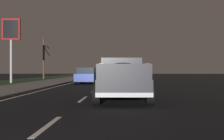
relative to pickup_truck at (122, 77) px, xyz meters
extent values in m
plane|color=black|center=(17.39, 1.75, -0.98)|extent=(144.00, 144.00, 0.00)
cube|color=slate|center=(17.39, 7.45, -0.92)|extent=(108.00, 4.00, 0.12)
cube|color=#1E3819|center=(17.39, 12.45, -0.98)|extent=(108.00, 6.00, 0.01)
cube|color=silver|center=(-5.77, 1.75, -0.98)|extent=(2.40, 0.14, 0.01)
cube|color=silver|center=(0.08, 1.75, -0.98)|extent=(2.40, 0.14, 0.01)
cube|color=silver|center=(5.17, 1.75, -0.98)|extent=(2.40, 0.14, 0.01)
cube|color=silver|center=(10.76, 1.75, -0.98)|extent=(2.40, 0.14, 0.01)
cube|color=silver|center=(15.98, 1.75, -0.98)|extent=(2.40, 0.14, 0.01)
cube|color=silver|center=(21.24, 1.75, -0.98)|extent=(2.40, 0.14, 0.01)
cube|color=silver|center=(26.57, 1.75, -0.98)|extent=(2.40, 0.14, 0.01)
cube|color=silver|center=(33.26, 1.75, -0.98)|extent=(2.40, 0.14, 0.01)
cube|color=silver|center=(39.83, 1.75, -0.98)|extent=(2.40, 0.14, 0.01)
cube|color=silver|center=(45.14, 1.75, -0.98)|extent=(2.40, 0.14, 0.01)
cube|color=silver|center=(51.55, 1.75, -0.98)|extent=(2.40, 0.14, 0.01)
cube|color=silver|center=(57.36, 1.75, -0.98)|extent=(2.40, 0.14, 0.01)
cube|color=silver|center=(64.13, 1.75, -0.98)|extent=(2.40, 0.14, 0.01)
cube|color=silver|center=(71.01, 1.75, -0.98)|extent=(2.40, 0.14, 0.01)
cube|color=silver|center=(17.39, 5.15, -0.98)|extent=(108.00, 0.14, 0.01)
cube|color=#232328|center=(-0.06, 0.00, -0.31)|extent=(5.46, 2.17, 0.60)
cube|color=#232328|center=(1.13, 0.03, 0.44)|extent=(2.22, 1.91, 0.90)
cube|color=#1E2833|center=(0.08, 0.00, 0.49)|extent=(0.08, 1.44, 0.50)
cube|color=#232328|center=(-1.17, 0.90, 0.27)|extent=(3.03, 0.17, 0.56)
cube|color=#232328|center=(-1.11, -0.98, 0.27)|extent=(3.03, 0.17, 0.56)
cube|color=#232328|center=(-2.72, -0.08, 0.27)|extent=(0.14, 1.88, 0.56)
cube|color=silver|center=(-2.72, -0.08, -0.53)|extent=(0.18, 2.00, 0.16)
cube|color=red|center=(-2.73, 0.72, 0.47)|extent=(0.06, 0.14, 0.20)
cube|color=red|center=(-2.68, -0.88, 0.47)|extent=(0.06, 0.14, 0.20)
ellipsoid|color=#232833|center=(-1.14, -0.04, 0.31)|extent=(2.64, 1.60, 0.64)
sphere|color=silver|center=(-0.65, 0.34, 0.17)|extent=(0.40, 0.40, 0.40)
sphere|color=beige|center=(-1.73, -0.35, 0.15)|extent=(0.34, 0.34, 0.34)
cylinder|color=black|center=(1.69, 1.05, -0.56)|extent=(0.84, 0.28, 0.84)
cylinder|color=black|center=(1.75, -0.95, -0.56)|extent=(0.84, 0.28, 0.84)
cylinder|color=black|center=(-1.87, 0.94, -0.56)|extent=(0.84, 0.28, 0.84)
cylinder|color=black|center=(-1.81, -1.06, -0.56)|extent=(0.84, 0.28, 0.84)
cube|color=#14592D|center=(10.58, 0.21, -0.35)|extent=(4.42, 1.85, 0.70)
cube|color=#1E2833|center=(10.33, 0.21, 0.28)|extent=(2.48, 1.61, 0.56)
cylinder|color=black|center=(12.07, 1.13, -0.64)|extent=(0.68, 0.22, 0.68)
cylinder|color=black|center=(12.09, -0.67, -0.64)|extent=(0.68, 0.22, 0.68)
cylinder|color=black|center=(9.08, 1.09, -0.64)|extent=(0.68, 0.22, 0.68)
cylinder|color=black|center=(9.10, -0.71, -0.64)|extent=(0.68, 0.22, 0.68)
cube|color=red|center=(8.43, 0.19, -0.30)|extent=(0.10, 1.51, 0.10)
cube|color=black|center=(28.84, -0.20, -0.35)|extent=(4.44, 1.90, 0.70)
cube|color=#1E2833|center=(28.59, -0.21, 0.28)|extent=(2.50, 1.64, 0.56)
cylinder|color=black|center=(30.32, 0.73, -0.64)|extent=(0.68, 0.22, 0.68)
cylinder|color=black|center=(30.36, -1.07, -0.64)|extent=(0.68, 0.22, 0.68)
cylinder|color=black|center=(27.33, 0.67, -0.64)|extent=(0.68, 0.22, 0.68)
cylinder|color=black|center=(27.37, -1.13, -0.64)|extent=(0.68, 0.22, 0.68)
cube|color=red|center=(26.69, -0.25, -0.30)|extent=(0.11, 1.51, 0.10)
cube|color=silver|center=(23.95, 3.46, -0.35)|extent=(4.45, 1.93, 0.70)
cube|color=#1E2833|center=(23.70, 3.47, 0.28)|extent=(2.51, 1.65, 0.56)
cylinder|color=black|center=(25.47, 4.32, -0.64)|extent=(0.68, 0.22, 0.68)
cylinder|color=black|center=(25.42, 2.52, -0.64)|extent=(0.68, 0.22, 0.68)
cylinder|color=black|center=(22.48, 4.41, -0.64)|extent=(0.68, 0.22, 0.68)
cylinder|color=black|center=(22.43, 2.61, -0.64)|extent=(0.68, 0.22, 0.68)
cube|color=red|center=(21.80, 3.52, -0.30)|extent=(0.12, 1.51, 0.10)
cube|color=navy|center=(13.74, 3.25, -0.35)|extent=(4.45, 1.92, 0.70)
cube|color=#1E2833|center=(13.49, 3.26, 0.28)|extent=(2.50, 1.65, 0.56)
cylinder|color=black|center=(15.26, 4.11, -0.64)|extent=(0.68, 0.22, 0.68)
cylinder|color=black|center=(15.21, 2.31, -0.64)|extent=(0.68, 0.22, 0.68)
cylinder|color=black|center=(12.26, 4.19, -0.64)|extent=(0.68, 0.22, 0.68)
cylinder|color=black|center=(12.22, 2.39, -0.64)|extent=(0.68, 0.22, 0.68)
cube|color=red|center=(11.59, 3.31, -0.30)|extent=(0.12, 1.51, 0.10)
cylinder|color=#99999E|center=(15.49, 11.41, 2.35)|extent=(0.24, 0.24, 6.65)
cube|color=maroon|center=(15.49, 11.41, 4.57)|extent=(0.24, 1.90, 2.20)
cube|color=black|center=(15.36, 11.41, 4.57)|extent=(0.04, 1.60, 1.87)
cylinder|color=#423323|center=(27.07, 11.36, 1.97)|extent=(0.28, 0.28, 5.91)
cylinder|color=#423323|center=(27.30, 11.02, 4.05)|extent=(0.54, 0.78, 1.20)
cylinder|color=#423323|center=(27.19, 10.97, 3.11)|extent=(0.33, 0.88, 1.33)
cylinder|color=#423323|center=(26.81, 11.11, 3.88)|extent=(0.58, 0.62, 0.82)
camera|label=1|loc=(-12.04, 0.03, 0.32)|focal=43.25mm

